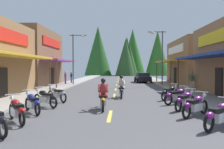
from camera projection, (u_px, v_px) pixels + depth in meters
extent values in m
cube|color=#4C4C4F|center=(116.00, 87.00, 24.71)|extent=(9.68, 75.04, 0.10)
cube|color=#9E9991|center=(62.00, 86.00, 24.93)|extent=(2.49, 75.04, 0.12)
cube|color=gray|center=(172.00, 86.00, 24.47)|extent=(2.49, 75.04, 0.12)
cube|color=#E0C64C|center=(110.00, 116.00, 9.65)|extent=(0.16, 2.40, 0.01)
cube|color=#E0C64C|center=(114.00, 96.00, 16.61)|extent=(0.16, 2.40, 0.01)
cube|color=#E0C64C|center=(116.00, 89.00, 21.65)|extent=(0.16, 2.40, 0.01)
cube|color=#E0C64C|center=(117.00, 85.00, 27.31)|extent=(0.16, 2.40, 0.01)
cube|color=#E0C64C|center=(117.00, 82.00, 32.91)|extent=(0.16, 2.40, 0.01)
cube|color=#E0C64C|center=(118.00, 80.00, 38.64)|extent=(0.16, 2.40, 0.01)
cube|color=#E0C64C|center=(118.00, 78.00, 44.61)|extent=(0.16, 2.40, 0.01)
cube|color=#E0C64C|center=(118.00, 77.00, 50.07)|extent=(0.16, 2.40, 0.01)
cube|color=gold|center=(16.00, 55.00, 14.69)|extent=(1.80, 10.26, 0.16)
cylinder|color=brown|center=(50.00, 75.00, 19.64)|extent=(0.14, 0.14, 2.82)
cube|color=red|center=(3.00, 34.00, 14.68)|extent=(0.10, 7.98, 0.90)
cube|color=black|center=(3.00, 83.00, 14.78)|extent=(0.08, 1.10, 2.10)
cube|color=brown|center=(14.00, 58.00, 25.66)|extent=(8.86, 9.03, 6.30)
cube|color=#8C338C|center=(60.00, 61.00, 25.47)|extent=(1.80, 8.13, 0.16)
cylinder|color=brown|center=(56.00, 75.00, 21.63)|extent=(0.14, 0.14, 2.82)
cylinder|color=brown|center=(73.00, 73.00, 29.34)|extent=(0.14, 0.14, 2.82)
cube|color=red|center=(52.00, 43.00, 25.44)|extent=(0.10, 6.32, 0.90)
cube|color=black|center=(53.00, 77.00, 25.55)|extent=(0.08, 1.10, 2.10)
cube|color=navy|center=(207.00, 56.00, 15.53)|extent=(1.80, 10.29, 0.16)
cylinder|color=brown|center=(178.00, 75.00, 20.54)|extent=(0.14, 0.14, 2.82)
cube|color=yellow|center=(219.00, 36.00, 15.46)|extent=(0.10, 8.01, 0.90)
cube|color=black|center=(219.00, 83.00, 15.55)|extent=(0.08, 1.10, 2.10)
cube|color=olive|center=(210.00, 62.00, 27.77)|extent=(8.61, 10.33, 5.54)
cube|color=gold|center=(168.00, 61.00, 27.96)|extent=(1.80, 9.30, 0.16)
cylinder|color=brown|center=(170.00, 74.00, 23.59)|extent=(0.14, 0.14, 2.82)
cylinder|color=brown|center=(157.00, 72.00, 32.48)|extent=(0.14, 0.14, 2.82)
cube|color=white|center=(175.00, 50.00, 27.89)|extent=(0.10, 7.23, 0.90)
cube|color=black|center=(175.00, 76.00, 27.99)|extent=(0.08, 1.10, 2.10)
cylinder|color=#474C51|center=(73.00, 60.00, 26.94)|extent=(0.14, 0.14, 6.08)
cylinder|color=#474C51|center=(78.00, 35.00, 26.83)|extent=(2.06, 0.10, 0.10)
ellipsoid|color=silver|center=(83.00, 36.00, 26.81)|extent=(0.50, 0.30, 0.24)
cylinder|color=#474C51|center=(162.00, 59.00, 25.56)|extent=(0.14, 0.14, 6.27)
cylinder|color=#474C51|center=(157.00, 32.00, 25.50)|extent=(2.06, 0.10, 0.10)
ellipsoid|color=silver|center=(152.00, 33.00, 25.52)|extent=(0.50, 0.30, 0.24)
torus|color=black|center=(209.00, 123.00, 7.16)|extent=(0.54, 0.50, 0.64)
cube|color=silver|center=(220.00, 117.00, 7.64)|extent=(0.71, 0.68, 0.32)
ellipsoid|color=#721972|center=(223.00, 107.00, 7.76)|extent=(0.63, 0.61, 0.28)
cube|color=black|center=(217.00, 110.00, 7.47)|extent=(0.63, 0.61, 0.12)
ellipsoid|color=#721972|center=(210.00, 115.00, 7.18)|extent=(0.49, 0.47, 0.24)
torus|color=black|center=(204.00, 107.00, 10.06)|extent=(0.53, 0.52, 0.64)
torus|color=black|center=(187.00, 111.00, 9.05)|extent=(0.53, 0.52, 0.64)
cube|color=silver|center=(196.00, 107.00, 9.55)|extent=(0.70, 0.69, 0.32)
ellipsoid|color=#721972|center=(198.00, 99.00, 9.68)|extent=(0.62, 0.62, 0.28)
cube|color=black|center=(193.00, 101.00, 9.38)|extent=(0.63, 0.62, 0.12)
ellipsoid|color=#721972|center=(187.00, 105.00, 9.08)|extent=(0.48, 0.48, 0.24)
cylinder|color=silver|center=(203.00, 100.00, 9.96)|extent=(0.31, 0.30, 0.71)
cylinder|color=silver|center=(201.00, 92.00, 9.87)|extent=(0.45, 0.46, 0.04)
sphere|color=white|center=(204.00, 95.00, 10.06)|extent=(0.16, 0.16, 0.16)
torus|color=black|center=(192.00, 102.00, 11.56)|extent=(0.49, 0.55, 0.64)
torus|color=black|center=(178.00, 105.00, 10.47)|extent=(0.49, 0.55, 0.64)
cube|color=silver|center=(185.00, 102.00, 11.01)|extent=(0.67, 0.71, 0.32)
ellipsoid|color=#721972|center=(187.00, 95.00, 11.15)|extent=(0.61, 0.63, 0.28)
cube|color=black|center=(183.00, 97.00, 10.82)|extent=(0.60, 0.64, 0.12)
ellipsoid|color=#721972|center=(179.00, 100.00, 10.50)|extent=(0.47, 0.49, 0.24)
cylinder|color=silver|center=(191.00, 96.00, 11.46)|extent=(0.29, 0.32, 0.71)
cylinder|color=silver|center=(190.00, 89.00, 11.36)|extent=(0.48, 0.42, 0.04)
sphere|color=white|center=(192.00, 92.00, 11.57)|extent=(0.16, 0.16, 0.16)
torus|color=black|center=(187.00, 98.00, 13.16)|extent=(0.59, 0.43, 0.64)
torus|color=black|center=(168.00, 100.00, 12.40)|extent=(0.59, 0.43, 0.64)
cube|color=silver|center=(178.00, 97.00, 12.78)|extent=(0.74, 0.61, 0.32)
ellipsoid|color=#721972|center=(180.00, 91.00, 12.87)|extent=(0.64, 0.57, 0.28)
cube|color=black|center=(175.00, 93.00, 12.64)|extent=(0.66, 0.56, 0.12)
ellipsoid|color=#721972|center=(169.00, 95.00, 12.42)|extent=(0.50, 0.44, 0.24)
cylinder|color=silver|center=(185.00, 92.00, 13.09)|extent=(0.34, 0.25, 0.71)
cylinder|color=silver|center=(184.00, 86.00, 13.01)|extent=(0.36, 0.53, 0.04)
sphere|color=white|center=(187.00, 89.00, 13.16)|extent=(0.16, 0.16, 0.16)
torus|color=black|center=(176.00, 94.00, 15.07)|extent=(0.50, 0.54, 0.64)
torus|color=black|center=(164.00, 96.00, 13.99)|extent=(0.50, 0.54, 0.64)
cube|color=silver|center=(170.00, 94.00, 14.53)|extent=(0.68, 0.71, 0.32)
ellipsoid|color=black|center=(172.00, 89.00, 14.66)|extent=(0.61, 0.63, 0.28)
cube|color=black|center=(168.00, 90.00, 14.34)|extent=(0.61, 0.63, 0.12)
ellipsoid|color=black|center=(165.00, 92.00, 14.02)|extent=(0.47, 0.49, 0.24)
cylinder|color=silver|center=(175.00, 89.00, 14.96)|extent=(0.29, 0.32, 0.71)
cylinder|color=silver|center=(174.00, 84.00, 14.87)|extent=(0.47, 0.43, 0.04)
sphere|color=white|center=(176.00, 86.00, 15.07)|extent=(0.16, 0.16, 0.16)
torus|color=black|center=(2.00, 128.00, 6.52)|extent=(0.56, 0.48, 0.64)
ellipsoid|color=black|center=(2.00, 120.00, 6.55)|extent=(0.49, 0.46, 0.24)
torus|color=black|center=(12.00, 111.00, 9.12)|extent=(0.48, 0.56, 0.64)
torus|color=black|center=(22.00, 118.00, 7.92)|extent=(0.48, 0.56, 0.64)
cube|color=silver|center=(17.00, 112.00, 8.51)|extent=(0.66, 0.72, 0.32)
ellipsoid|color=#A51414|center=(15.00, 103.00, 8.67)|extent=(0.60, 0.64, 0.28)
cube|color=black|center=(18.00, 105.00, 8.31)|extent=(0.59, 0.64, 0.12)
ellipsoid|color=#A51414|center=(21.00, 111.00, 7.95)|extent=(0.46, 0.49, 0.24)
cylinder|color=silver|center=(13.00, 103.00, 9.00)|extent=(0.28, 0.33, 0.71)
cylinder|color=silver|center=(13.00, 94.00, 8.90)|extent=(0.49, 0.41, 0.04)
sphere|color=white|center=(12.00, 98.00, 9.13)|extent=(0.16, 0.16, 0.16)
torus|color=black|center=(28.00, 104.00, 10.90)|extent=(0.48, 0.56, 0.64)
torus|color=black|center=(37.00, 108.00, 9.69)|extent=(0.48, 0.56, 0.64)
cube|color=silver|center=(32.00, 104.00, 10.29)|extent=(0.65, 0.72, 0.32)
ellipsoid|color=navy|center=(31.00, 97.00, 10.44)|extent=(0.60, 0.64, 0.28)
cube|color=black|center=(34.00, 99.00, 10.08)|extent=(0.59, 0.64, 0.12)
ellipsoid|color=navy|center=(37.00, 103.00, 9.72)|extent=(0.46, 0.49, 0.24)
cylinder|color=silver|center=(28.00, 97.00, 10.78)|extent=(0.28, 0.33, 0.71)
cylinder|color=silver|center=(29.00, 90.00, 10.67)|extent=(0.50, 0.40, 0.04)
sphere|color=white|center=(27.00, 93.00, 10.90)|extent=(0.16, 0.16, 0.16)
torus|color=black|center=(37.00, 99.00, 12.43)|extent=(0.57, 0.47, 0.64)
torus|color=black|center=(53.00, 102.00, 11.46)|extent=(0.57, 0.47, 0.64)
cube|color=silver|center=(45.00, 99.00, 11.94)|extent=(0.72, 0.65, 0.32)
ellipsoid|color=black|center=(43.00, 93.00, 12.06)|extent=(0.64, 0.60, 0.28)
cube|color=black|center=(48.00, 94.00, 11.77)|extent=(0.65, 0.59, 0.12)
ellipsoid|color=black|center=(53.00, 98.00, 11.49)|extent=(0.49, 0.46, 0.24)
cylinder|color=silver|center=(38.00, 94.00, 12.34)|extent=(0.33, 0.28, 0.71)
cylinder|color=silver|center=(40.00, 87.00, 12.25)|extent=(0.40, 0.50, 0.04)
sphere|color=white|center=(37.00, 90.00, 12.43)|extent=(0.16, 0.16, 0.16)
torus|color=black|center=(51.00, 95.00, 14.34)|extent=(0.54, 0.51, 0.64)
torus|color=black|center=(63.00, 97.00, 13.27)|extent=(0.54, 0.51, 0.64)
cube|color=silver|center=(57.00, 95.00, 13.80)|extent=(0.70, 0.68, 0.32)
ellipsoid|color=#99999E|center=(55.00, 90.00, 13.93)|extent=(0.63, 0.62, 0.28)
cube|color=black|center=(59.00, 91.00, 13.62)|extent=(0.63, 0.61, 0.12)
ellipsoid|color=#99999E|center=(63.00, 94.00, 13.30)|extent=(0.49, 0.48, 0.24)
cylinder|color=silver|center=(52.00, 90.00, 14.23)|extent=(0.31, 0.30, 0.71)
cylinder|color=silver|center=(52.00, 85.00, 14.14)|extent=(0.44, 0.47, 0.04)
sphere|color=white|center=(50.00, 87.00, 14.34)|extent=(0.16, 0.16, 0.16)
torus|color=black|center=(103.00, 101.00, 11.96)|extent=(0.14, 0.65, 0.64)
torus|color=black|center=(103.00, 105.00, 10.46)|extent=(0.14, 0.65, 0.64)
cube|color=silver|center=(103.00, 101.00, 11.21)|extent=(0.32, 0.72, 0.32)
ellipsoid|color=#BF660C|center=(103.00, 94.00, 11.40)|extent=(0.36, 0.58, 0.28)
cube|color=black|center=(103.00, 96.00, 10.95)|extent=(0.32, 0.62, 0.12)
ellipsoid|color=#BF660C|center=(103.00, 100.00, 10.51)|extent=(0.27, 0.45, 0.24)
cylinder|color=silver|center=(103.00, 95.00, 11.82)|extent=(0.08, 0.37, 0.71)
cylinder|color=silver|center=(103.00, 88.00, 11.69)|extent=(0.60, 0.08, 0.04)
sphere|color=white|center=(103.00, 91.00, 11.98)|extent=(0.16, 0.16, 0.16)
ellipsoid|color=maroon|center=(103.00, 89.00, 11.04)|extent=(0.40, 0.40, 0.64)
sphere|color=black|center=(103.00, 81.00, 11.08)|extent=(0.24, 0.24, 0.24)
cylinder|color=maroon|center=(100.00, 95.00, 11.22)|extent=(0.17, 0.43, 0.24)
cylinder|color=maroon|center=(99.00, 88.00, 11.34)|extent=(0.13, 0.51, 0.40)
cylinder|color=maroon|center=(106.00, 95.00, 11.23)|extent=(0.17, 0.43, 0.24)
cylinder|color=maroon|center=(107.00, 88.00, 11.35)|extent=(0.13, 0.51, 0.40)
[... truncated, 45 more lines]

